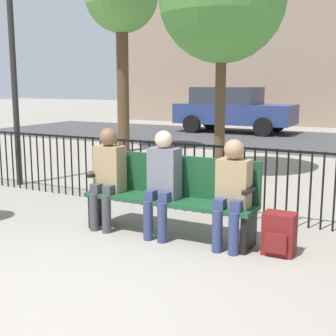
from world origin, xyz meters
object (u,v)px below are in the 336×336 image
(seated_person_0, at_px, (108,172))
(tree_0, at_px, (121,0))
(seated_person_1, at_px, (162,179))
(lamp_post, at_px, (12,42))
(park_bench, at_px, (171,192))
(seated_person_2, at_px, (232,188))
(backpack, at_px, (279,234))
(parked_car_0, at_px, (233,109))

(seated_person_0, bearing_deg, tree_0, 121.41)
(seated_person_1, relative_size, lamp_post, 0.33)
(seated_person_0, relative_size, seated_person_1, 1.00)
(park_bench, distance_m, lamp_post, 4.26)
(park_bench, relative_size, seated_person_0, 1.68)
(seated_person_1, relative_size, seated_person_2, 1.04)
(backpack, bearing_deg, lamp_post, 165.40)
(seated_person_1, xyz_separation_m, lamp_post, (-3.56, 1.33, 1.74))
(seated_person_1, bearing_deg, seated_person_0, -179.99)
(backpack, relative_size, tree_0, 0.09)
(park_bench, distance_m, seated_person_0, 0.82)
(backpack, relative_size, lamp_post, 0.12)
(park_bench, height_order, backpack, park_bench)
(park_bench, distance_m, parked_car_0, 11.90)
(seated_person_0, xyz_separation_m, seated_person_1, (0.75, 0.00, -0.01))
(seated_person_0, distance_m, backpack, 2.13)
(park_bench, xyz_separation_m, seated_person_0, (-0.79, -0.13, 0.18))
(seated_person_0, distance_m, tree_0, 7.27)
(seated_person_1, distance_m, parked_car_0, 12.01)
(seated_person_2, bearing_deg, seated_person_1, 179.80)
(park_bench, bearing_deg, tree_0, 127.59)
(seated_person_2, height_order, parked_car_0, parked_car_0)
(seated_person_0, distance_m, parked_car_0, 11.82)
(parked_car_0, bearing_deg, lamp_post, -91.15)
(parked_car_0, bearing_deg, seated_person_1, -73.79)
(seated_person_0, relative_size, lamp_post, 0.33)
(seated_person_1, bearing_deg, lamp_post, 159.48)
(seated_person_2, bearing_deg, seated_person_0, 179.90)
(seated_person_1, distance_m, tree_0, 7.65)
(seated_person_2, height_order, backpack, seated_person_2)
(seated_person_0, xyz_separation_m, seated_person_2, (1.58, -0.00, -0.03))
(lamp_post, xyz_separation_m, parked_car_0, (0.20, 10.20, -1.58))
(park_bench, bearing_deg, parked_car_0, 106.60)
(seated_person_1, bearing_deg, seated_person_2, -0.20)
(lamp_post, bearing_deg, seated_person_0, -25.36)
(seated_person_1, distance_m, lamp_post, 4.18)
(seated_person_0, xyz_separation_m, tree_0, (-3.43, 5.61, 3.09))
(seated_person_2, height_order, tree_0, tree_0)
(backpack, height_order, lamp_post, lamp_post)
(seated_person_2, xyz_separation_m, lamp_post, (-4.39, 1.33, 1.76))
(backpack, bearing_deg, seated_person_2, -172.96)
(seated_person_2, relative_size, parked_car_0, 0.28)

